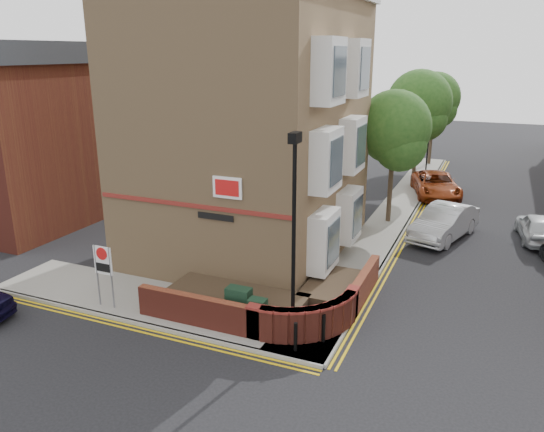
{
  "coord_description": "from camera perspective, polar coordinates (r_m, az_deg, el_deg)",
  "views": [
    {
      "loc": [
        6.77,
        -12.5,
        8.56
      ],
      "look_at": [
        -0.29,
        4.0,
        2.96
      ],
      "focal_mm": 35.0,
      "sensor_mm": 36.0,
      "label": 1
    }
  ],
  "objects": [
    {
      "name": "kerb_side",
      "position": [
        18.28,
        -14.61,
        -11.01
      ],
      "size": [
        13.0,
        0.15,
        0.12
      ],
      "primitive_type": "cube",
      "color": "gray",
      "rests_on": "ground"
    },
    {
      "name": "utility_cabinet_large",
      "position": [
        17.38,
        -3.58,
        -9.53
      ],
      "size": [
        0.8,
        0.45,
        1.2
      ],
      "primitive_type": "cube",
      "color": "#15301F",
      "rests_on": "pavement_corner"
    },
    {
      "name": "zone_sign",
      "position": [
        18.85,
        -17.69,
        -5.07
      ],
      "size": [
        0.72,
        0.07,
        2.2
      ],
      "color": "slate",
      "rests_on": "pavement_corner"
    },
    {
      "name": "traffic_light_assembly",
      "position": [
        38.2,
        16.48,
        7.92
      ],
      "size": [
        0.2,
        0.16,
        4.2
      ],
      "color": "black",
      "rests_on": "pavement_main"
    },
    {
      "name": "red_car_main",
      "position": [
        34.02,
        17.21,
        3.25
      ],
      "size": [
        3.85,
        5.81,
        1.48
      ],
      "primitive_type": "imported",
      "rotation": [
        0.0,
        0.0,
        0.28
      ],
      "color": "maroon",
      "rests_on": "ground"
    },
    {
      "name": "bollard_near",
      "position": [
        15.91,
        2.55,
        -12.84
      ],
      "size": [
        0.11,
        0.11,
        0.9
      ],
      "primitive_type": "cylinder",
      "color": "black",
      "rests_on": "pavement_corner"
    },
    {
      "name": "pavement_main",
      "position": [
        30.12,
        13.1,
        0.47
      ],
      "size": [
        2.0,
        32.0,
        0.12
      ],
      "primitive_type": "cube",
      "color": "gray",
      "rests_on": "ground"
    },
    {
      "name": "tree_far",
      "position": [
        42.97,
        17.07,
        11.71
      ],
      "size": [
        3.81,
        3.81,
        7.0
      ],
      "color": "#382B1E",
      "rests_on": "pavement_main"
    },
    {
      "name": "yellow_lines_side",
      "position": [
        18.13,
        -15.08,
        -11.48
      ],
      "size": [
        13.0,
        0.28,
        0.01
      ],
      "primitive_type": "cube",
      "color": "gold",
      "rests_on": "ground"
    },
    {
      "name": "pavement_corner",
      "position": [
        19.33,
        -11.89,
        -9.16
      ],
      "size": [
        13.0,
        3.0,
        0.12
      ],
      "primitive_type": "cube",
      "color": "gray",
      "rests_on": "ground"
    },
    {
      "name": "yellow_lines_main",
      "position": [
        29.97,
        15.43,
        0.09
      ],
      "size": [
        0.28,
        32.0,
        0.01
      ],
      "primitive_type": "cube",
      "color": "gold",
      "rests_on": "ground"
    },
    {
      "name": "tree_near",
      "position": [
        27.25,
        13.0,
        8.75
      ],
      "size": [
        3.64,
        3.65,
        6.7
      ],
      "color": "#382B1E",
      "rests_on": "pavement_main"
    },
    {
      "name": "bollard_far",
      "position": [
        16.4,
        5.57,
        -11.92
      ],
      "size": [
        0.11,
        0.11,
        0.9
      ],
      "primitive_type": "cylinder",
      "color": "black",
      "rests_on": "pavement_corner"
    },
    {
      "name": "kerb_main_near",
      "position": [
        29.98,
        14.97,
        0.25
      ],
      "size": [
        0.15,
        32.0,
        0.12
      ],
      "primitive_type": "cube",
      "color": "gray",
      "rests_on": "ground"
    },
    {
      "name": "corner_building",
      "position": [
        22.77,
        -1.99,
        11.43
      ],
      "size": [
        8.95,
        10.4,
        13.6
      ],
      "color": "#A38057",
      "rests_on": "ground"
    },
    {
      "name": "ground",
      "position": [
        16.6,
        -4.65,
        -13.79
      ],
      "size": [
        120.0,
        120.0,
        0.0
      ],
      "primitive_type": "plane",
      "color": "black",
      "rests_on": "ground"
    },
    {
      "name": "garden_wall",
      "position": [
        18.55,
        -1.01,
        -10.16
      ],
      "size": [
        6.8,
        6.0,
        1.2
      ],
      "primitive_type": null,
      "color": "maroon",
      "rests_on": "ground"
    },
    {
      "name": "lamppost",
      "position": [
        15.55,
        2.35,
        -2.3
      ],
      "size": [
        0.25,
        0.5,
        6.3
      ],
      "color": "black",
      "rests_on": "pavement_corner"
    },
    {
      "name": "utility_cabinet_small",
      "position": [
        16.85,
        -1.57,
        -10.61
      ],
      "size": [
        0.55,
        0.4,
        1.1
      ],
      "primitive_type": "cube",
      "color": "#15301F",
      "rests_on": "pavement_corner"
    },
    {
      "name": "tree_mid",
      "position": [
        35.04,
        15.53,
        11.2
      ],
      "size": [
        4.03,
        4.03,
        7.42
      ],
      "color": "#382B1E",
      "rests_on": "pavement_main"
    },
    {
      "name": "side_building",
      "position": [
        30.17,
        -23.59,
        8.25
      ],
      "size": [
        6.4,
        10.4,
        9.0
      ],
      "color": "maroon",
      "rests_on": "ground"
    },
    {
      "name": "silver_car_far",
      "position": [
        27.74,
        26.73,
        -1.11
      ],
      "size": [
        2.08,
        4.12,
        1.35
      ],
      "primitive_type": "imported",
      "rotation": [
        0.0,
        0.0,
        3.27
      ],
      "color": "#B8BDC1",
      "rests_on": "ground"
    },
    {
      "name": "silver_car_near",
      "position": [
        26.42,
        18.03,
        -0.66
      ],
      "size": [
        2.99,
        5.07,
        1.58
      ],
      "primitive_type": "imported",
      "rotation": [
        0.0,
        0.0,
        -0.29
      ],
      "color": "silver",
      "rests_on": "ground"
    }
  ]
}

